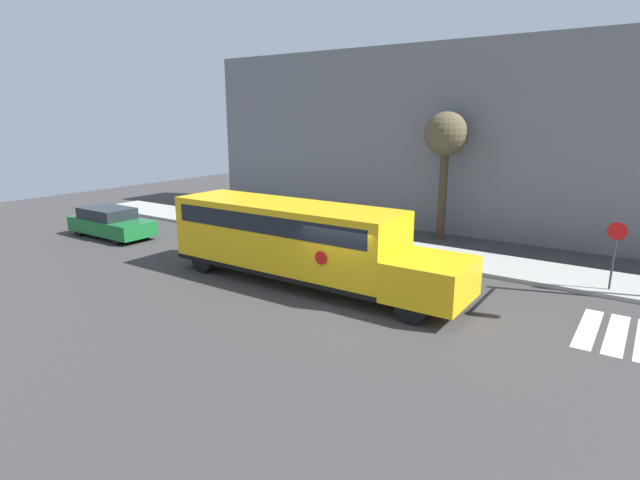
{
  "coord_description": "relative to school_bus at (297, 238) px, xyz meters",
  "views": [
    {
      "loc": [
        7.96,
        -13.18,
        5.87
      ],
      "look_at": [
        -1.8,
        1.06,
        1.57
      ],
      "focal_mm": 28.0,
      "sensor_mm": 36.0,
      "label": 1
    }
  ],
  "objects": [
    {
      "name": "sidewalk_strip",
      "position": [
        2.44,
        5.94,
        -1.56
      ],
      "size": [
        44.0,
        3.0,
        0.15
      ],
      "color": "#9E9E99",
      "rests_on": "ground"
    },
    {
      "name": "stop_sign",
      "position": [
        9.44,
        5.02,
        -0.04
      ],
      "size": [
        0.61,
        0.1,
        2.48
      ],
      "color": "#38383A",
      "rests_on": "ground"
    },
    {
      "name": "tree_near_sidewalk",
      "position": [
        1.79,
        9.27,
        3.21
      ],
      "size": [
        2.05,
        2.05,
        6.09
      ],
      "color": "#423323",
      "rests_on": "ground"
    },
    {
      "name": "building_backdrop",
      "position": [
        2.44,
        12.44,
        3.06
      ],
      "size": [
        32.0,
        4.0,
        9.39
      ],
      "color": "slate",
      "rests_on": "ground"
    },
    {
      "name": "parked_car",
      "position": [
        -11.94,
        0.38,
        -0.91
      ],
      "size": [
        4.74,
        1.87,
        1.45
      ],
      "color": "#196B2D",
      "rests_on": "ground"
    },
    {
      "name": "school_bus",
      "position": [
        0.0,
        0.0,
        0.0
      ],
      "size": [
        11.16,
        2.57,
        2.85
      ],
      "color": "yellow",
      "rests_on": "ground"
    },
    {
      "name": "ground_plane",
      "position": [
        2.44,
        -0.56,
        -1.64
      ],
      "size": [
        60.0,
        60.0,
        0.0
      ],
      "primitive_type": "plane",
      "color": "#3A3838"
    }
  ]
}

